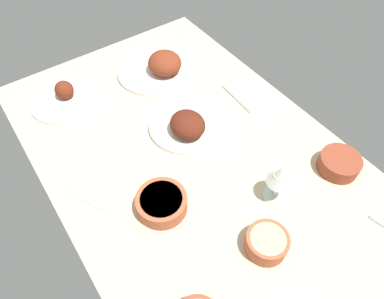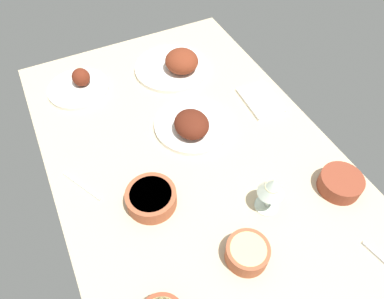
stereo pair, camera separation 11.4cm
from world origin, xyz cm
name	(u,v)px [view 2 (the right image)]	position (x,y,z in cm)	size (l,w,h in cm)	color
dining_table	(192,157)	(0.00, 0.00, 2.00)	(140.00, 90.00, 4.00)	#C6B28E
plate_center_main	(192,124)	(-9.36, 4.64, 6.86)	(27.01, 27.01, 8.75)	white
plate_far_side	(79,85)	(-47.44, -25.07, 5.88)	(23.12, 23.12, 8.05)	white
plate_near_viewer	(177,64)	(-41.08, 13.25, 7.20)	(29.82, 29.82, 9.74)	white
bowl_onions	(151,198)	(11.54, -18.92, 6.84)	(14.94, 14.94, 5.20)	#A35133
bowl_soup	(341,183)	(31.79, 34.34, 6.84)	(12.85, 12.85, 5.21)	brown
bowl_potatoes	(247,252)	(38.12, -2.52, 7.06)	(11.55, 11.55, 5.62)	#A35133
wine_glass	(272,188)	(27.47, 11.00, 13.93)	(7.60, 7.60, 14.00)	silver
folded_napkin	(261,100)	(-11.04, 34.19, 4.60)	(17.60, 12.03, 1.20)	white
fork_loose	(82,186)	(-3.28, -36.19, 4.40)	(16.20, 0.90, 0.80)	silver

